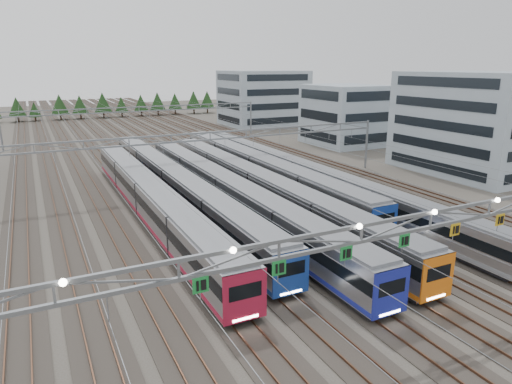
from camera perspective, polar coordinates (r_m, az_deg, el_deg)
name	(u,v)px	position (r m, az deg, el deg)	size (l,w,h in m)	color
ground	(420,320)	(34.48, 19.79, -14.83)	(400.00, 400.00, 0.00)	#47423A
track_bed	(128,127)	(122.99, -15.74, 7.82)	(54.00, 260.00, 5.42)	#2D2823
train_a	(150,198)	(53.29, -13.16, -0.72)	(3.17, 51.74, 4.14)	black
train_b	(174,183)	(59.63, -10.23, 1.11)	(3.07, 59.46, 4.01)	black
train_c	(228,192)	(54.55, -3.57, -0.02)	(3.08, 56.10, 4.02)	black
train_d	(259,187)	(56.95, 0.34, 0.69)	(3.09, 57.04, 4.04)	black
train_e	(259,169)	(66.68, 0.34, 2.94)	(3.15, 53.68, 4.11)	black
train_f	(300,173)	(65.44, 5.46, 2.40)	(2.77, 68.19, 3.60)	black
gantry_near	(431,224)	(31.49, 21.06, -3.70)	(56.36, 0.61, 8.08)	slate
gantry_mid	(210,142)	(64.87, -5.74, 6.18)	(56.36, 0.36, 8.00)	slate
gantry_far	(139,113)	(107.83, -14.38, 9.52)	(56.36, 0.36, 8.00)	slate
depot_bldg_south	(479,123)	(82.39, 26.09, 7.79)	(18.00, 22.00, 15.91)	#90A0AB
depot_bldg_mid	(345,115)	(102.62, 11.07, 9.44)	(14.00, 16.00, 12.79)	#90A0AB
depot_bldg_north	(263,98)	(135.21, 0.89, 11.68)	(22.00, 18.00, 15.34)	#90A0AB
treeline	(91,105)	(160.04, -19.96, 10.15)	(87.50, 5.60, 7.02)	#332114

